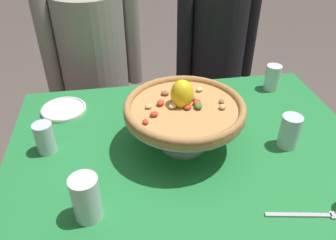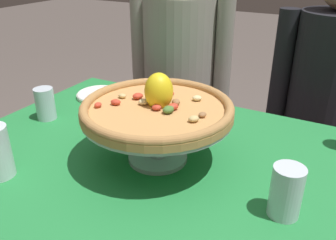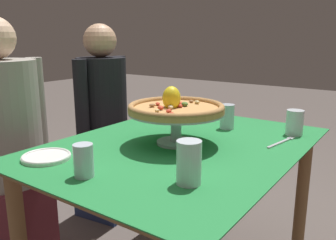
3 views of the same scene
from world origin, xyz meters
name	(u,v)px [view 3 (image 3 of 3)]	position (x,y,z in m)	size (l,w,h in m)	color
dining_table	(180,166)	(0.00, 0.00, 0.61)	(1.23, 0.93, 0.71)	olive
pizza_stand	(176,120)	(-0.01, 0.01, 0.81)	(0.39, 0.39, 0.14)	#B7B7C1
pizza	(176,107)	(-0.01, 0.02, 0.87)	(0.40, 0.40, 0.11)	tan
water_glass_side_left	(84,162)	(-0.48, 0.06, 0.76)	(0.06, 0.06, 0.11)	silver
water_glass_front_right	(295,124)	(0.41, -0.35, 0.76)	(0.08, 0.08, 0.11)	white
water_glass_front_left	(189,165)	(-0.33, -0.25, 0.77)	(0.08, 0.08, 0.14)	silver
water_glass_back_right	(174,106)	(0.45, 0.34, 0.76)	(0.07, 0.07, 0.11)	white
water_glass_side_right	(227,118)	(0.34, -0.05, 0.76)	(0.07, 0.07, 0.12)	silver
side_plate	(46,157)	(-0.44, 0.30, 0.72)	(0.18, 0.18, 0.02)	white
dinner_fork	(282,142)	(0.26, -0.35, 0.71)	(0.21, 0.05, 0.01)	#B7B7C1
diner_left	(6,154)	(-0.33, 0.77, 0.60)	(0.50, 0.38, 1.24)	maroon
diner_right	(104,129)	(0.33, 0.80, 0.57)	(0.46, 0.35, 1.22)	navy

